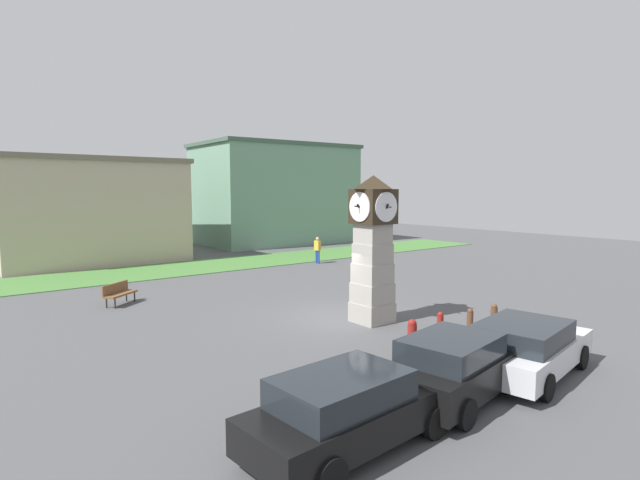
# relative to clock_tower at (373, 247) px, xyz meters

# --- Properties ---
(ground_plane) EXTENTS (78.85, 78.85, 0.00)m
(ground_plane) POSITION_rel_clock_tower_xyz_m (-0.36, 1.30, -2.74)
(ground_plane) COLOR #4C4C4F
(clock_tower) EXTENTS (1.75, 1.69, 5.26)m
(clock_tower) POSITION_rel_clock_tower_xyz_m (0.00, 0.00, 0.00)
(clock_tower) COLOR #9E998F
(clock_tower) RESTS_ON ground_plane
(bollard_near_tower) EXTENTS (0.23, 0.23, 0.89)m
(bollard_near_tower) POSITION_rel_clock_tower_xyz_m (2.60, -3.27, -2.28)
(bollard_near_tower) COLOR brown
(bollard_near_tower) RESTS_ON ground_plane
(bollard_mid_row) EXTENTS (0.20, 0.20, 0.94)m
(bollard_mid_row) POSITION_rel_clock_tower_xyz_m (1.22, -3.28, -2.26)
(bollard_mid_row) COLOR brown
(bollard_mid_row) RESTS_ON ground_plane
(bollard_far_row) EXTENTS (0.20, 0.20, 0.95)m
(bollard_far_row) POSITION_rel_clock_tower_xyz_m (0.06, -3.01, -2.25)
(bollard_far_row) COLOR maroon
(bollard_far_row) RESTS_ON ground_plane
(bollard_end_row) EXTENTS (0.27, 0.27, 1.04)m
(bollard_end_row) POSITION_rel_clock_tower_xyz_m (-1.56, -3.29, -2.21)
(bollard_end_row) COLOR maroon
(bollard_end_row) RESTS_ON ground_plane
(car_navy_sedan) EXTENTS (4.53, 2.07, 1.47)m
(car_navy_sedan) POSITION_rel_clock_tower_xyz_m (-6.45, -6.15, -1.98)
(car_navy_sedan) COLOR black
(car_navy_sedan) RESTS_ON ground_plane
(car_near_tower) EXTENTS (4.21, 2.40, 1.51)m
(car_near_tower) POSITION_rel_clock_tower_xyz_m (-3.15, -5.99, -1.96)
(car_near_tower) COLOR black
(car_near_tower) RESTS_ON ground_plane
(car_by_building) EXTENTS (4.71, 2.71, 1.42)m
(car_by_building) POSITION_rel_clock_tower_xyz_m (-0.48, -6.17, -2.00)
(car_by_building) COLOR silver
(car_by_building) RESTS_ON ground_plane
(bench) EXTENTS (1.59, 1.39, 0.90)m
(bench) POSITION_rel_clock_tower_xyz_m (-6.42, 8.41, -2.21)
(bench) COLOR brown
(bench) RESTS_ON ground_plane
(pedestrian_near_bench) EXTENTS (0.28, 0.42, 1.71)m
(pedestrian_near_bench) POSITION_rel_clock_tower_xyz_m (7.13, 12.49, -1.75)
(pedestrian_near_bench) COLOR #264CA5
(pedestrian_near_bench) RESTS_ON ground_plane
(warehouse_blue_far) EXTENTS (11.42, 11.02, 6.77)m
(warehouse_blue_far) POSITION_rel_clock_tower_xyz_m (-4.17, 23.98, 0.66)
(warehouse_blue_far) COLOR #B7A88E
(warehouse_blue_far) RESTS_ON ground_plane
(storefront_low_left) EXTENTS (13.48, 9.49, 8.68)m
(storefront_low_left) POSITION_rel_clock_tower_xyz_m (11.98, 25.12, 1.62)
(storefront_low_left) COLOR gray
(storefront_low_left) RESTS_ON ground_plane
(grass_verge_far) EXTENTS (47.31, 5.33, 0.04)m
(grass_verge_far) POSITION_rel_clock_tower_xyz_m (0.79, 15.76, -2.72)
(grass_verge_far) COLOR #477A38
(grass_verge_far) RESTS_ON ground_plane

